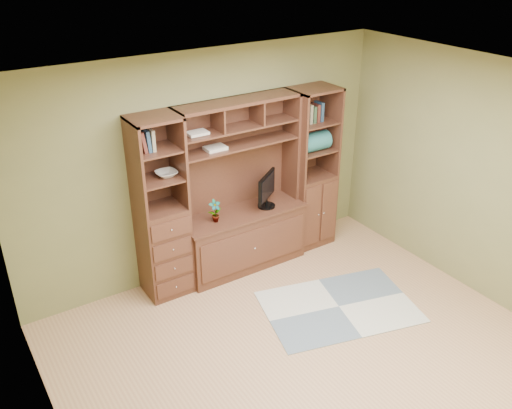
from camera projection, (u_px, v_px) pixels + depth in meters
room at (318, 241)px, 4.63m from camera, size 4.60×4.10×2.64m
center_hutch at (243, 189)px, 6.21m from camera, size 1.54×0.53×2.05m
left_tower at (161, 210)px, 5.75m from camera, size 0.50×0.45×2.05m
right_tower at (311, 169)px, 6.74m from camera, size 0.55×0.45×2.05m
rug at (339, 307)px, 5.91m from camera, size 1.83×1.44×0.01m
monitor at (267, 185)px, 6.33m from camera, size 0.51×0.45×0.58m
orchid at (215, 211)px, 6.07m from camera, size 0.14×0.10×0.27m
magazines at (215, 148)px, 5.90m from camera, size 0.23×0.17×0.04m
bowl at (166, 174)px, 5.62m from camera, size 0.22×0.22×0.06m
blanket_teal at (314, 142)px, 6.52m from camera, size 0.40×0.23×0.23m
blanket_red at (313, 138)px, 6.67m from camera, size 0.38×0.21×0.21m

